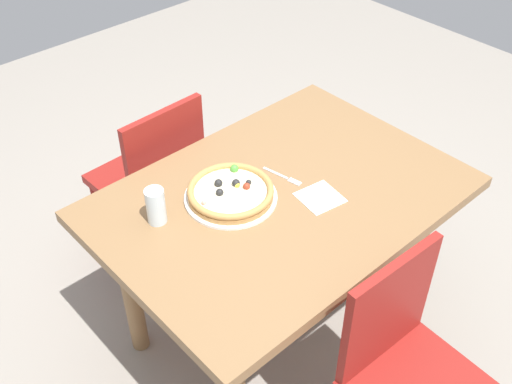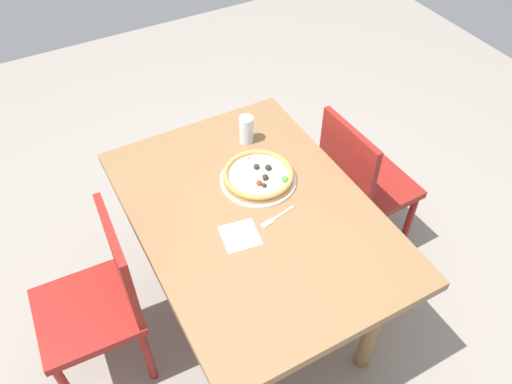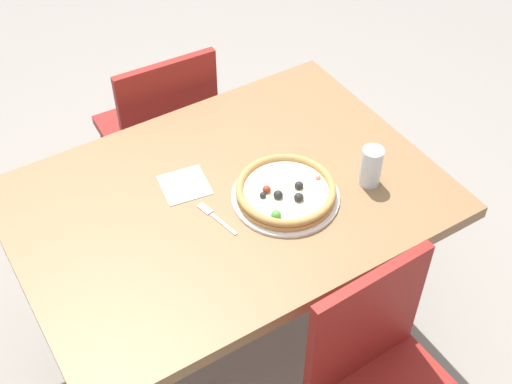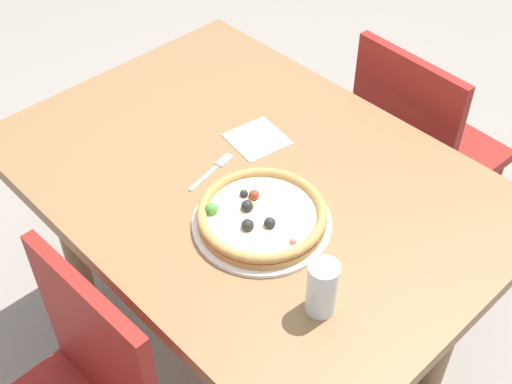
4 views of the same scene
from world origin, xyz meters
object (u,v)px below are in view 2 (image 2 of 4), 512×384
object	(u,v)px
dining_table	(254,227)
chair_far	(100,299)
pizza	(259,175)
fork	(275,218)
plate	(258,180)
chair_near	(361,183)
napkin	(240,236)
drinking_glass	(246,129)

from	to	relation	value
dining_table	chair_far	size ratio (longest dim) A/B	1.48
pizza	fork	size ratio (longest dim) A/B	1.84
dining_table	plate	distance (m)	0.21
chair_near	napkin	bearing A→B (deg)	-77.22
plate	pizza	xyz separation A→B (m)	(-0.00, -0.00, 0.03)
fork	napkin	distance (m)	0.16
chair_far	fork	distance (m)	0.79
chair_near	drinking_glass	xyz separation A→B (m)	(0.29, 0.49, 0.33)
napkin	plate	bearing A→B (deg)	-41.65
dining_table	drinking_glass	world-z (taller)	drinking_glass
chair_near	fork	world-z (taller)	chair_near
dining_table	fork	world-z (taller)	fork
chair_far	fork	bearing A→B (deg)	-99.49
dining_table	plate	bearing A→B (deg)	-34.86
chair_near	pizza	xyz separation A→B (m)	(0.03, 0.57, 0.29)
dining_table	napkin	size ratio (longest dim) A/B	9.14
fork	drinking_glass	world-z (taller)	drinking_glass
pizza	fork	world-z (taller)	pizza
chair_far	drinking_glass	size ratio (longest dim) A/B	6.57
drinking_glass	napkin	xyz separation A→B (m)	(-0.49, 0.29, -0.06)
plate	drinking_glass	world-z (taller)	drinking_glass
plate	napkin	size ratio (longest dim) A/B	2.34
chair_far	plate	bearing A→B (deg)	-82.45
chair_near	plate	world-z (taller)	chair_near
chair_near	chair_far	distance (m)	1.34
chair_near	plate	bearing A→B (deg)	-95.10
napkin	chair_near	bearing A→B (deg)	-75.31
plate	fork	distance (m)	0.23
drinking_glass	chair_near	bearing A→B (deg)	-120.63
pizza	drinking_glass	distance (m)	0.27
chair_near	drinking_glass	bearing A→B (deg)	-122.54
plate	fork	xyz separation A→B (m)	(-0.22, 0.05, -0.00)
dining_table	chair_far	distance (m)	0.69
fork	chair_far	bearing A→B (deg)	-23.33
dining_table	fork	bearing A→B (deg)	-142.96
chair_near	fork	bearing A→B (deg)	-74.60
chair_near	pizza	world-z (taller)	chair_near
chair_far	pizza	bearing A→B (deg)	-82.51
fork	napkin	bearing A→B (deg)	-6.75
chair_far	plate	world-z (taller)	chair_far
chair_near	chair_far	size ratio (longest dim) A/B	1.00
pizza	drinking_glass	xyz separation A→B (m)	(0.26, -0.08, 0.04)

